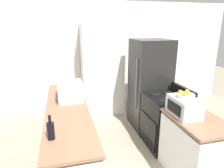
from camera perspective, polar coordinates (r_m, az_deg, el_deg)
wall_back at (r=4.94m, az=-4.51°, el=7.72°), size 7.00×0.06×2.60m
counter_left at (r=3.23m, az=-12.22°, el=-14.04°), size 0.60×2.51×0.89m
counter_right at (r=3.05m, az=22.35°, el=-17.01°), size 0.60×0.89×0.89m
pantry_cabinet at (r=4.68m, az=-2.78°, el=4.01°), size 0.93×0.60×2.08m
stove at (r=3.64m, az=14.95°, el=-10.17°), size 0.66×0.71×1.05m
refrigerator at (r=4.11m, az=10.65°, el=-0.13°), size 0.72×0.71×1.79m
microwave at (r=3.28m, az=-11.77°, el=-1.97°), size 0.39×0.48×0.28m
wine_bottle at (r=2.24m, az=-17.11°, el=-12.53°), size 0.08×0.08×0.27m
toaster_oven at (r=2.82m, az=19.87°, el=-6.10°), size 0.31×0.44×0.25m
fruit_bowl at (r=2.78m, az=20.22°, el=-3.03°), size 0.23×0.23×0.10m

